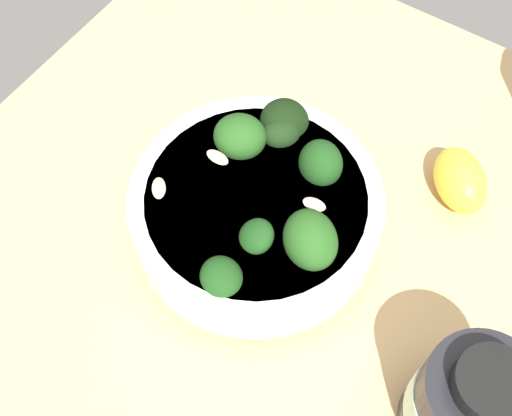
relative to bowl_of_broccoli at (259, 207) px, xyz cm
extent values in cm
cube|color=tan|center=(-0.45, 2.48, -5.57)|extent=(59.40, 59.40, 3.51)
cylinder|color=white|center=(0.29, -0.10, -3.11)|extent=(10.65, 10.65, 1.42)
cylinder|color=white|center=(0.29, -0.10, -0.27)|extent=(19.37, 19.37, 4.26)
cylinder|color=silver|center=(0.29, -0.10, 1.46)|extent=(16.85, 16.85, 0.80)
cylinder|color=#2F662B|center=(3.14, 1.79, 0.44)|extent=(1.29, 1.34, 1.61)
ellipsoid|color=#194216|center=(3.14, 1.79, 1.93)|extent=(3.80, 3.49, 3.53)
cylinder|color=#3C7A32|center=(-5.69, -1.65, 0.34)|extent=(1.69, 1.49, 1.64)
ellipsoid|color=black|center=(-5.69, -1.65, 1.89)|extent=(4.74, 4.10, 3.61)
cylinder|color=#589D47|center=(-4.79, 2.15, 0.57)|extent=(1.86, 2.01, 1.45)
ellipsoid|color=#194216|center=(-4.79, 2.15, 2.10)|extent=(5.43, 5.57, 4.36)
cylinder|color=#4A8F3C|center=(7.08, 1.48, 0.27)|extent=(1.60, 1.57, 1.31)
ellipsoid|color=#194216|center=(7.08, 1.48, 1.65)|extent=(4.48, 4.68, 2.93)
cylinder|color=#2F662B|center=(1.39, 5.28, 0.32)|extent=(2.11, 1.97, 1.93)
ellipsoid|color=#23511C|center=(1.39, 5.28, 2.29)|extent=(7.08, 6.15, 6.01)
cylinder|color=#4A8F3C|center=(-3.32, -3.98, 0.49)|extent=(2.09, 1.84, 1.68)
ellipsoid|color=#23511C|center=(-3.32, -3.98, 2.41)|extent=(5.30, 5.48, 3.50)
cylinder|color=#2F662B|center=(-6.90, -2.08, -0.17)|extent=(1.49, 1.60, 1.90)
ellipsoid|color=black|center=(-6.90, -2.08, 1.71)|extent=(5.87, 6.42, 4.86)
ellipsoid|color=#DBBC84|center=(-0.35, -4.07, 2.99)|extent=(1.22, 1.92, 0.80)
ellipsoid|color=#DBBC84|center=(4.48, -5.75, 3.71)|extent=(2.05, 1.91, 0.49)
ellipsoid|color=#DBBC84|center=(-1.45, 3.94, 2.01)|extent=(1.46, 2.00, 0.83)
ellipsoid|color=yellow|center=(-12.11, 11.87, -1.76)|extent=(7.16, 7.10, 4.12)
cylinder|color=black|center=(5.46, 19.74, 0.72)|extent=(7.45, 7.45, 9.07)
cylinder|color=black|center=(5.46, 19.74, 6.02)|extent=(4.63, 4.63, 1.53)
cylinder|color=silver|center=(5.46, 19.74, 0.46)|extent=(7.60, 7.60, 3.32)
camera|label=1|loc=(21.90, 14.14, 44.71)|focal=46.94mm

